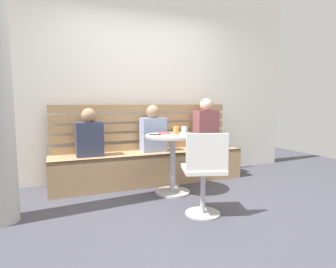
{
  "coord_description": "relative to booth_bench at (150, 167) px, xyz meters",
  "views": [
    {
      "loc": [
        -1.26,
        -2.6,
        1.14
      ],
      "look_at": [
        0.05,
        0.66,
        0.75
      ],
      "focal_mm": 30.73,
      "sensor_mm": 36.0,
      "label": 1
    }
  ],
  "objects": [
    {
      "name": "plate_small",
      "position": [
        0.06,
        -0.39,
        0.52
      ],
      "size": [
        0.17,
        0.17,
        0.01
      ],
      "primitive_type": "cylinder",
      "color": "#DB4C42",
      "rests_on": "cafe_table"
    },
    {
      "name": "phone_on_table",
      "position": [
        -0.1,
        -0.49,
        0.52
      ],
      "size": [
        0.15,
        0.14,
        0.01
      ],
      "primitive_type": "cube",
      "rotation": [
        0.0,
        0.0,
        0.92
      ],
      "color": "black",
      "rests_on": "cafe_table"
    },
    {
      "name": "person_adult",
      "position": [
        0.9,
        0.02,
        0.56
      ],
      "size": [
        0.34,
        0.22,
        0.76
      ],
      "color": "brown",
      "rests_on": "booth_bench"
    },
    {
      "name": "white_chair",
      "position": [
        0.11,
        -1.37,
        0.24
      ],
      "size": [
        0.5,
        0.5,
        0.85
      ],
      "color": "#ADADB2",
      "rests_on": "ground"
    },
    {
      "name": "cup_tumbler_orange",
      "position": [
        0.17,
        -0.51,
        0.57
      ],
      "size": [
        0.07,
        0.07,
        0.1
      ],
      "primitive_type": "cylinder",
      "color": "orange",
      "rests_on": "cafe_table"
    },
    {
      "name": "ground",
      "position": [
        0.0,
        -1.2,
        -0.22
      ],
      "size": [
        8.0,
        8.0,
        0.0
      ],
      "primitive_type": "plane",
      "color": "#42424C"
    },
    {
      "name": "booth_backrest",
      "position": [
        0.0,
        0.24,
        0.56
      ],
      "size": [
        2.65,
        0.04,
        0.66
      ],
      "color": "#A68157",
      "rests_on": "booth_bench"
    },
    {
      "name": "person_child_middle",
      "position": [
        0.06,
        0.04,
        0.51
      ],
      "size": [
        0.34,
        0.22,
        0.66
      ],
      "color": "#8C9EC6",
      "rests_on": "booth_bench"
    },
    {
      "name": "cafe_table",
      "position": [
        0.11,
        -0.55,
        0.3
      ],
      "size": [
        0.68,
        0.68,
        0.74
      ],
      "color": "#ADADB2",
      "rests_on": "ground"
    },
    {
      "name": "back_wall",
      "position": [
        0.0,
        0.44,
        1.23
      ],
      "size": [
        5.2,
        0.1,
        2.9
      ],
      "primitive_type": "cube",
      "color": "silver",
      "rests_on": "ground"
    },
    {
      "name": "cup_glass_tall",
      "position": [
        0.16,
        -0.79,
        0.58
      ],
      "size": [
        0.07,
        0.07,
        0.12
      ],
      "primitive_type": "cylinder",
      "color": "silver",
      "rests_on": "cafe_table"
    },
    {
      "name": "person_child_left",
      "position": [
        -0.82,
        0.01,
        0.49
      ],
      "size": [
        0.34,
        0.22,
        0.63
      ],
      "color": "#333851",
      "rests_on": "booth_bench"
    },
    {
      "name": "booth_bench",
      "position": [
        0.0,
        0.0,
        0.0
      ],
      "size": [
        2.7,
        0.52,
        0.44
      ],
      "color": "tan",
      "rests_on": "ground"
    }
  ]
}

